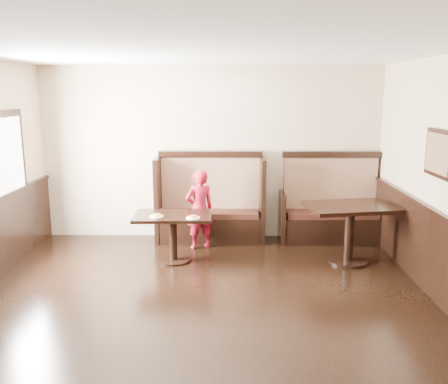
{
  "coord_description": "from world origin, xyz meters",
  "views": [
    {
      "loc": [
        0.33,
        -4.19,
        2.39
      ],
      "look_at": [
        0.23,
        2.35,
        1.0
      ],
      "focal_mm": 38.0,
      "sensor_mm": 36.0,
      "label": 1
    }
  ],
  "objects_px": {
    "booth_main": "(210,208)",
    "booth_neighbor": "(330,211)",
    "table_main": "(173,226)",
    "child": "(200,209)",
    "table_neighbor": "(350,220)"
  },
  "relations": [
    {
      "from": "booth_main",
      "to": "booth_neighbor",
      "type": "relative_size",
      "value": 1.06
    },
    {
      "from": "table_main",
      "to": "booth_main",
      "type": "bearing_deg",
      "value": 63.56
    },
    {
      "from": "booth_main",
      "to": "child",
      "type": "bearing_deg",
      "value": -109.42
    },
    {
      "from": "booth_neighbor",
      "to": "child",
      "type": "height_order",
      "value": "booth_neighbor"
    },
    {
      "from": "booth_neighbor",
      "to": "table_neighbor",
      "type": "height_order",
      "value": "booth_neighbor"
    },
    {
      "from": "booth_main",
      "to": "table_neighbor",
      "type": "relative_size",
      "value": 1.32
    },
    {
      "from": "table_main",
      "to": "table_neighbor",
      "type": "height_order",
      "value": "table_neighbor"
    },
    {
      "from": "table_neighbor",
      "to": "booth_neighbor",
      "type": "bearing_deg",
      "value": 82.92
    },
    {
      "from": "table_main",
      "to": "child",
      "type": "height_order",
      "value": "child"
    },
    {
      "from": "table_neighbor",
      "to": "child",
      "type": "height_order",
      "value": "child"
    },
    {
      "from": "booth_main",
      "to": "table_main",
      "type": "relative_size",
      "value": 1.6
    },
    {
      "from": "booth_main",
      "to": "booth_neighbor",
      "type": "height_order",
      "value": "same"
    },
    {
      "from": "table_main",
      "to": "child",
      "type": "bearing_deg",
      "value": 59.81
    },
    {
      "from": "booth_main",
      "to": "child",
      "type": "height_order",
      "value": "booth_main"
    },
    {
      "from": "table_main",
      "to": "table_neighbor",
      "type": "distance_m",
      "value": 2.5
    }
  ]
}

